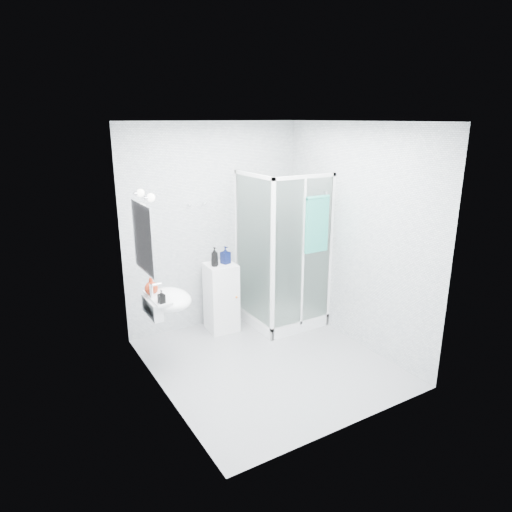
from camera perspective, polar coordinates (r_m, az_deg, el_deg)
room at (r=4.75m, az=1.65°, el=0.59°), size 2.40×2.60×2.60m
shower_enclosure at (r=5.98m, az=3.06°, el=-4.56°), size 0.90×0.95×2.00m
wall_basin at (r=4.89m, az=-11.13°, el=-5.49°), size 0.46×0.56×0.35m
mirror at (r=4.62m, az=-13.94°, el=2.18°), size 0.02×0.60×0.70m
vanity_lights at (r=4.54m, az=-13.72°, el=7.39°), size 0.10×0.40×0.08m
wall_hooks at (r=5.64m, az=-7.40°, el=6.42°), size 0.23×0.06×0.03m
storage_cabinet at (r=5.84m, az=-4.35°, el=-5.18°), size 0.39×0.40×0.88m
hand_towel at (r=5.52m, az=7.63°, el=4.12°), size 0.32×0.05×0.69m
shampoo_bottle_a at (r=5.60m, az=-5.20°, el=-0.09°), size 0.10×0.10×0.24m
shampoo_bottle_b at (r=5.69m, az=-3.85°, el=0.13°), size 0.12×0.12×0.22m
soap_dispenser_orange at (r=4.89m, az=-12.98°, el=-3.63°), size 0.18×0.18×0.18m
soap_dispenser_black at (r=4.64m, az=-11.74°, el=-4.99°), size 0.07×0.07×0.14m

